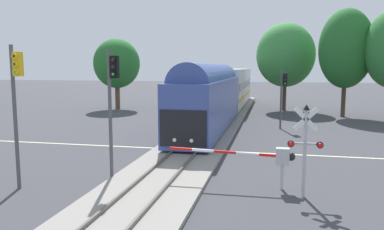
# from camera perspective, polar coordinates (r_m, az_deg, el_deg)

# --- Properties ---
(ground_plane) EXTENTS (220.00, 220.00, 0.00)m
(ground_plane) POSITION_cam_1_polar(r_m,az_deg,el_deg) (23.86, -0.22, -5.29)
(ground_plane) COLOR #3D3D42
(road_centre_stripe) EXTENTS (44.00, 0.20, 0.01)m
(road_centre_stripe) POSITION_cam_1_polar(r_m,az_deg,el_deg) (23.86, -0.22, -5.28)
(road_centre_stripe) COLOR beige
(road_centre_stripe) RESTS_ON ground
(railway_track) EXTENTS (4.40, 80.00, 0.32)m
(railway_track) POSITION_cam_1_polar(r_m,az_deg,el_deg) (23.84, -0.22, -5.07)
(railway_track) COLOR gray
(railway_track) RESTS_ON ground
(commuter_train) EXTENTS (3.04, 40.61, 5.16)m
(commuter_train) POSITION_cam_1_polar(r_m,az_deg,el_deg) (39.86, 4.90, 3.81)
(commuter_train) COLOR #384C93
(commuter_train) RESTS_ON railway_track
(crossing_gate_near) EXTENTS (5.50, 0.40, 1.80)m
(crossing_gate_near) POSITION_cam_1_polar(r_m,az_deg,el_deg) (16.46, 11.56, -6.21)
(crossing_gate_near) COLOR #B7B7BC
(crossing_gate_near) RESTS_ON ground
(crossing_signal_mast) EXTENTS (1.36, 0.44, 3.75)m
(crossing_signal_mast) POSITION_cam_1_polar(r_m,az_deg,el_deg) (15.52, 16.78, -3.82)
(crossing_signal_mast) COLOR #B2B2B7
(crossing_signal_mast) RESTS_ON ground
(traffic_signal_median) EXTENTS (0.53, 0.38, 6.00)m
(traffic_signal_median) POSITION_cam_1_polar(r_m,az_deg,el_deg) (17.39, -12.02, 3.19)
(traffic_signal_median) COLOR #4C4C51
(traffic_signal_median) RESTS_ON ground
(traffic_signal_near_left) EXTENTS (0.53, 0.38, 6.12)m
(traffic_signal_near_left) POSITION_cam_1_polar(r_m,az_deg,el_deg) (17.31, -25.11, 2.89)
(traffic_signal_near_left) COLOR #4C4C51
(traffic_signal_near_left) RESTS_ON ground
(traffic_signal_far_side) EXTENTS (0.53, 0.38, 4.95)m
(traffic_signal_far_side) POSITION_cam_1_polar(r_m,az_deg,el_deg) (32.34, 13.64, 3.77)
(traffic_signal_far_side) COLOR #4C4C51
(traffic_signal_far_side) RESTS_ON ground
(oak_far_right) EXTENTS (5.43, 5.43, 11.13)m
(oak_far_right) POSITION_cam_1_polar(r_m,az_deg,el_deg) (42.18, 22.30, 9.28)
(oak_far_right) COLOR #4C3828
(oak_far_right) RESTS_ON ground
(pine_left_background) EXTENTS (5.64, 5.64, 8.63)m
(pine_left_background) POSITION_cam_1_polar(r_m,az_deg,el_deg) (47.44, -11.34, 7.64)
(pine_left_background) COLOR brown
(pine_left_background) RESTS_ON ground
(elm_centre_background) EXTENTS (6.83, 6.83, 10.35)m
(elm_centre_background) POSITION_cam_1_polar(r_m,az_deg,el_deg) (46.31, 13.99, 8.80)
(elm_centre_background) COLOR #4C3828
(elm_centre_background) RESTS_ON ground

